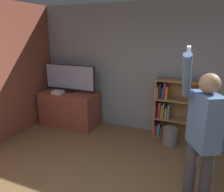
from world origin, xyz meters
TOP-DOWN VIEW (x-y plane):
  - wall_back at (0.00, 3.08)m, footprint 6.99×0.06m
  - tv_ledge at (-1.73, 2.66)m, footprint 1.31×0.68m
  - television at (-1.73, 2.71)m, footprint 1.26×0.22m
  - game_console at (-1.88, 2.43)m, footprint 0.23×0.18m
  - bookshelf at (0.58, 2.90)m, footprint 0.97×0.28m
  - person at (1.12, 1.08)m, footprint 0.55×0.55m
  - waste_bin at (0.59, 2.56)m, footprint 0.27×0.27m

SIDE VIEW (x-z plane):
  - waste_bin at x=0.59m, z-range 0.00..0.35m
  - tv_ledge at x=-1.73m, z-range 0.00..0.79m
  - bookshelf at x=0.58m, z-range -0.02..1.21m
  - game_console at x=-1.88m, z-range 0.79..0.87m
  - person at x=1.12m, z-range 0.04..2.03m
  - television at x=-1.73m, z-range 0.80..1.43m
  - wall_back at x=0.00m, z-range 0.00..2.70m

